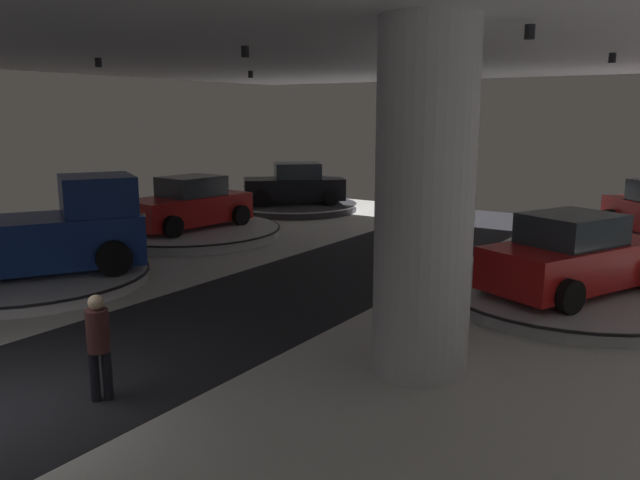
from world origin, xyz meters
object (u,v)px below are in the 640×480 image
display_platform_far_right (571,296)px  pickup_truck_mid_left (40,234)px  display_platform_deep_left (294,206)px  display_car_deep_left (295,185)px  display_car_far_left (189,205)px  display_platform_mid_left (30,278)px  display_car_far_right (573,257)px  visitor_walking_far (99,341)px  column_right (424,202)px  display_platform_far_left (190,232)px

display_platform_far_right → pickup_truck_mid_left: size_ratio=0.99×
display_platform_deep_left → display_car_deep_left: size_ratio=1.27×
display_car_deep_left → display_car_far_left: size_ratio=0.99×
display_car_deep_left → display_platform_mid_left: size_ratio=0.76×
display_car_far_right → visitor_walking_far: (-4.48, -8.74, -0.15)m
column_right → visitor_walking_far: column_right is taller
visitor_walking_far → display_car_deep_left: bearing=117.8°
display_car_far_left → visitor_walking_far: 12.29m
display_platform_far_right → display_platform_mid_left: display_platform_far_right is taller
display_platform_deep_left → display_car_far_right: (13.02, -7.41, 0.88)m
display_car_far_left → display_platform_far_right: bearing=-3.0°
display_car_far_right → display_platform_mid_left: bearing=-152.8°
display_platform_far_left → display_platform_mid_left: bearing=-80.1°
display_platform_far_left → display_car_far_left: 0.91m
column_right → display_platform_far_left: bearing=152.7°
display_car_far_left → display_platform_mid_left: display_car_far_left is taller
display_platform_mid_left → visitor_walking_far: 7.42m
display_platform_deep_left → visitor_walking_far: visitor_walking_far is taller
display_car_deep_left → display_platform_mid_left: display_car_deep_left is taller
pickup_truck_mid_left → display_platform_deep_left: bearing=98.6°
display_platform_far_right → display_car_far_right: size_ratio=1.22×
column_right → display_platform_deep_left: 17.45m
display_platform_far_right → display_platform_deep_left: bearing=150.5°
display_car_far_right → display_platform_far_left: bearing=177.0°
column_right → display_car_deep_left: size_ratio=1.28×
display_car_far_left → pickup_truck_mid_left: (1.29, -6.18, 0.13)m
display_platform_far_right → display_platform_mid_left: (-11.25, -5.80, -0.00)m
display_platform_far_right → display_platform_far_left: bearing=177.1°
display_platform_far_right → display_platform_mid_left: size_ratio=0.98×
display_platform_deep_left → display_platform_mid_left: display_platform_deep_left is taller
display_platform_mid_left → visitor_walking_far: size_ratio=3.57×
pickup_truck_mid_left → display_car_deep_left: bearing=98.5°
column_right → visitor_walking_far: 5.24m
pickup_truck_mid_left → display_car_far_left: bearing=101.8°
column_right → display_platform_deep_left: size_ratio=1.01×
display_platform_far_left → pickup_truck_mid_left: bearing=-78.2°
display_car_far_left → display_platform_deep_left: bearing=95.6°
column_right → pickup_truck_mid_left: column_right is taller
display_platform_far_right → pickup_truck_mid_left: pickup_truck_mid_left is taller
display_car_far_right → visitor_walking_far: bearing=-117.1°
visitor_walking_far → column_right: bearing=47.5°
column_right → display_car_far_right: size_ratio=1.20×
display_car_deep_left → display_platform_far_right: 15.00m
display_platform_deep_left → pickup_truck_mid_left: pickup_truck_mid_left is taller
display_car_deep_left → display_platform_deep_left: bearing=-137.4°
display_car_far_right → display_car_far_left: size_ratio=1.05×
display_platform_deep_left → display_platform_mid_left: 13.31m
pickup_truck_mid_left → visitor_walking_far: pickup_truck_mid_left is taller
display_platform_far_left → pickup_truck_mid_left: 6.37m
pickup_truck_mid_left → display_car_far_right: bearing=26.4°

